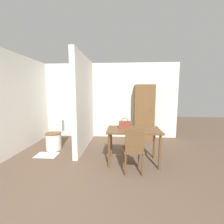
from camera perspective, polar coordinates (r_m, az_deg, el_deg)
ground_plane at (r=2.32m, az=-15.81°, el=-33.87°), size 16.00×16.00×0.00m
wall_back at (r=5.18m, az=-3.24°, el=4.34°), size 4.96×0.12×2.50m
wall_left at (r=4.30m, az=-34.68°, el=2.42°), size 0.12×4.44×2.50m
partition_wall at (r=4.24m, az=-10.43°, el=3.56°), size 0.12×1.94×2.50m
dining_table at (r=3.26m, az=8.19°, el=-8.06°), size 1.12×0.65×0.75m
wooden_chair at (r=2.89m, az=8.15°, el=-13.69°), size 0.41×0.41×0.89m
toilet at (r=4.42m, az=-21.04°, el=-9.08°), size 0.42×0.57×0.76m
handbag at (r=3.24m, az=4.85°, el=-4.83°), size 0.25×0.11×0.24m
wooden_cabinet at (r=4.94m, az=12.06°, el=-0.19°), size 0.62×0.45×1.78m
bath_mat at (r=4.13m, az=-23.60°, el=-14.81°), size 0.52×0.35×0.01m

